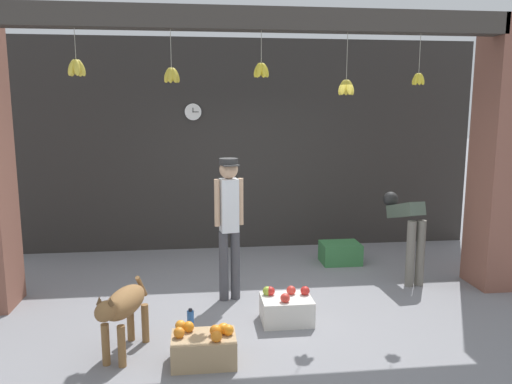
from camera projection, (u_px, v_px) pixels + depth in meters
ground_plane at (260, 304)px, 5.78m from camera, size 60.00×60.00×0.00m
shop_back_wall at (241, 146)px, 7.93m from camera, size 7.56×0.12×3.31m
shop_pillar_right at (508, 156)px, 6.16m from camera, size 0.70×0.60×3.31m
storefront_awning at (258, 23)px, 5.38m from camera, size 5.66×0.25×0.93m
dog at (123, 307)px, 4.51m from camera, size 0.45×0.90×0.68m
shopkeeper at (229, 217)px, 5.76m from camera, size 0.34×0.29×1.68m
worker_stooping at (407, 225)px, 6.49m from camera, size 0.31×0.84×1.11m
fruit_crate_oranges at (204, 347)px, 4.42m from camera, size 0.57×0.39×0.35m
fruit_crate_apples at (286, 308)px, 5.28m from camera, size 0.53×0.42×0.36m
produce_box_green at (340, 253)px, 7.29m from camera, size 0.56×0.43×0.30m
water_bottle at (191, 321)px, 5.05m from camera, size 0.07×0.07×0.24m
wall_clock at (193, 112)px, 7.68m from camera, size 0.27×0.03×0.27m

